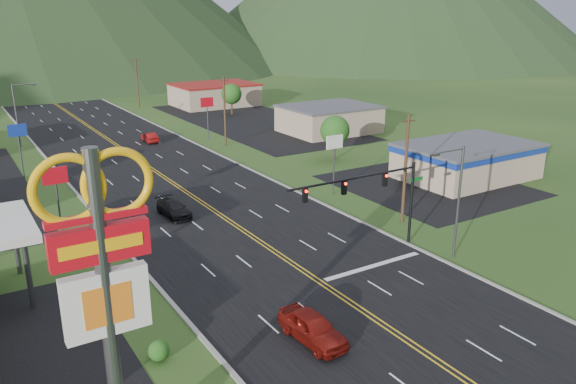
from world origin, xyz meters
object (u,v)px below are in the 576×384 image
car_dark_mid (174,209)px  traffic_signal (375,190)px  pylon_sign (103,271)px  car_red_far (150,137)px  car_red_near (313,328)px  streetlight_east (456,195)px  streetlight_west (18,111)px

car_dark_mid → traffic_signal: bearing=-61.1°
pylon_sign → traffic_signal: 26.67m
traffic_signal → car_red_far: 49.28m
car_red_near → car_dark_mid: bearing=84.2°
streetlight_east → streetlight_west: bearing=110.9°
streetlight_west → car_dark_mid: (7.85, -39.40, -4.47)m
streetlight_east → car_dark_mid: 25.87m
car_red_far → streetlight_west: bearing=-21.9°
traffic_signal → streetlight_east: (4.70, -4.00, -0.15)m
streetlight_east → car_red_near: 16.92m
car_red_near → pylon_sign: bearing=-165.5°
streetlight_east → streetlight_west: size_ratio=1.00×
streetlight_east → car_red_near: streetlight_east is taller
streetlight_west → car_dark_mid: size_ratio=1.83×
streetlight_west → car_red_near: size_ratio=1.80×
car_dark_mid → car_red_far: 33.57m
streetlight_west → traffic_signal: bearing=-72.0°
car_red_far → streetlight_east: bearing=97.8°
pylon_sign → streetlight_east: bearing=15.8°
car_dark_mid → streetlight_west: bearing=98.3°
traffic_signal → car_dark_mid: size_ratio=2.66×
car_red_near → car_red_far: size_ratio=1.17×
streetlight_east → car_red_far: bearing=96.8°
traffic_signal → streetlight_west: 58.88m
streetlight_west → car_red_far: bearing=-22.9°
car_red_near → car_dark_mid: car_red_near is taller
streetlight_west → car_dark_mid: streetlight_west is taller
car_dark_mid → car_red_far: bearing=72.1°
traffic_signal → car_red_near: traffic_signal is taller
pylon_sign → traffic_signal: (23.48, 12.00, -3.97)m
pylon_sign → car_red_near: 15.47m
streetlight_east → streetlight_west: (-22.86, 60.00, 0.00)m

